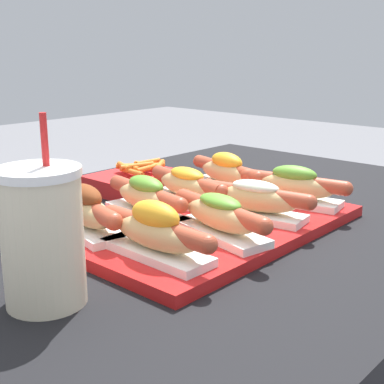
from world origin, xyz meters
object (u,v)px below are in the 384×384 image
Objects in this scene: hot_dog_1 at (220,216)px; hot_dog_4 at (86,210)px; hot_dog_0 at (156,232)px; drink_cup at (43,237)px; sauce_bowl at (301,184)px; hot_dog_3 at (294,186)px; serving_tray at (201,222)px; hot_dog_5 at (146,197)px; hot_dog_2 at (255,199)px; hot_dog_6 at (188,185)px; fries_basket at (136,180)px; hot_dog_7 at (227,172)px.

hot_dog_4 is (-0.12, 0.17, 0.00)m from hot_dog_1.
hot_dog_4 is (-0.00, 0.15, -0.00)m from hot_dog_0.
sauce_bowl is at bearing 4.70° from drink_cup.
hot_dog_3 is (0.23, 0.01, 0.00)m from hot_dog_1.
serving_tray is 0.10m from hot_dog_5.
hot_dog_0 reaches higher than hot_dog_4.
hot_dog_5 reaches higher than hot_dog_1.
hot_dog_3 reaches higher than hot_dog_2.
hot_dog_6 is at bearing 33.03° from hot_dog_0.
drink_cup is at bearing -143.56° from fries_basket.
fries_basket is at bearing 83.48° from hot_dog_2.
fries_basket is (0.27, 0.19, -0.03)m from hot_dog_4.
hot_dog_0 is at bearing -156.07° from hot_dog_7.
hot_dog_1 is at bearing -87.61° from hot_dog_5.
hot_dog_6 reaches higher than fries_basket.
serving_tray is 2.28× the size of hot_dog_0.
hot_dog_6 is at bearing -2.23° from hot_dog_4.
hot_dog_1 is at bearing -122.30° from serving_tray.
hot_dog_0 is 0.38m from hot_dog_7.
hot_dog_6 is (0.10, 0.16, 0.00)m from hot_dog_1.
hot_dog_7 is 0.18m from sauce_bowl.
hot_dog_3 is at bearing -2.91° from drink_cup.
hot_dog_0 is at bearing -158.04° from serving_tray.
sauce_bowl reaches higher than serving_tray.
drink_cup is (-0.67, -0.06, 0.07)m from sauce_bowl.
hot_dog_2 is 2.98× the size of sauce_bowl.
hot_dog_6 is at bearing 17.67° from drink_cup.
hot_dog_3 is at bearing -77.16° from fries_basket.
drink_cup is (-0.28, 0.04, 0.03)m from hot_dog_1.
hot_dog_4 is 0.99× the size of hot_dog_5.
hot_dog_4 is at bearing 171.71° from sauce_bowl.
serving_tray is 0.34m from drink_cup.
hot_dog_5 is 0.24m from hot_dog_7.
hot_dog_5 is 1.12× the size of fries_basket.
hot_dog_2 is 1.00× the size of hot_dog_5.
hot_dog_6 is (0.22, 0.14, -0.00)m from hot_dog_0.
hot_dog_1 is at bearing -54.12° from hot_dog_4.
hot_dog_1 is at bearing -7.65° from drink_cup.
hot_dog_0 is 0.15m from hot_dog_4.
fries_basket is (0.43, 0.32, -0.06)m from drink_cup.
hot_dog_7 is at bearing 23.93° from hot_dog_0.
hot_dog_4 is at bearing 90.20° from hot_dog_0.
hot_dog_0 is 0.35m from hot_dog_3.
hot_dog_6 is 0.94× the size of drink_cup.
hot_dog_5 is 0.94× the size of drink_cup.
hot_dog_6 is 0.13m from hot_dog_7.
hot_dog_3 is 0.94× the size of drink_cup.
serving_tray is 2.17× the size of drink_cup.
serving_tray is 0.20m from hot_dog_7.
sauce_bowl is at bearing 8.72° from hot_dog_0.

